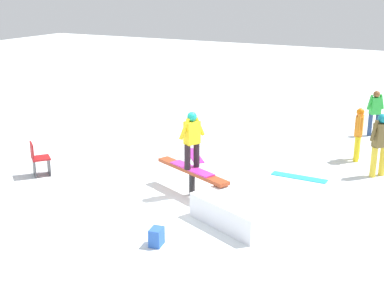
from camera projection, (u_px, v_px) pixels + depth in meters
ground_plane at (192, 195)px, 12.34m from camera, size 60.00×60.00×0.00m
rail_feature at (192, 173)px, 12.18m from camera, size 2.18×1.14×0.63m
snow_kicker_ramp at (245, 209)px, 10.97m from camera, size 2.25×2.09×0.51m
main_rider_on_rail at (192, 141)px, 11.96m from camera, size 1.30×0.78×1.34m
bystander_green at (375, 110)px, 16.90m from camera, size 0.52×0.44×1.45m
bystander_orange at (359, 131)px, 14.51m from camera, size 0.23×0.61×1.47m
bystander_brown at (380, 142)px, 13.29m from camera, size 0.49×0.58×1.62m
loose_snowboard_magenta at (194, 155)px, 15.10m from camera, size 1.08×1.23×0.02m
loose_snowboard_cyan at (299, 177)px, 13.42m from camera, size 1.41×0.29×0.02m
folding_chair at (39, 160)px, 13.46m from camera, size 0.62×0.62×0.88m
backpack_on_snow at (156, 237)px, 9.94m from camera, size 0.27×0.33×0.34m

